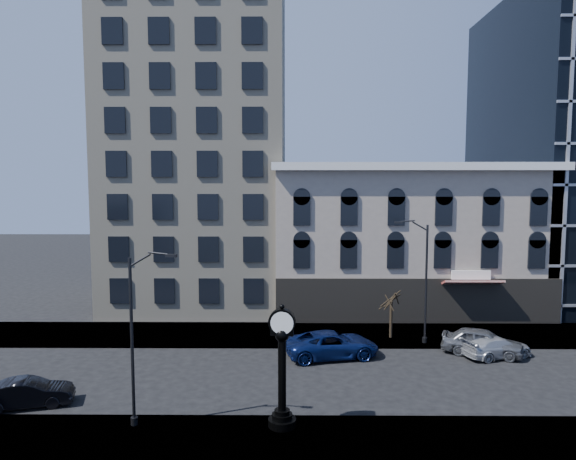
{
  "coord_description": "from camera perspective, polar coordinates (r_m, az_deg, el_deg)",
  "views": [
    {
      "loc": [
        2.24,
        -28.1,
        10.99
      ],
      "look_at": [
        2.0,
        4.0,
        8.0
      ],
      "focal_mm": 32.0,
      "sensor_mm": 36.0,
      "label": 1
    }
  ],
  "objects": [
    {
      "name": "sidewalk_far",
      "position": [
        37.78,
        -3.05,
        -11.5
      ],
      "size": [
        160.0,
        6.0,
        0.12
      ],
      "primitive_type": "cube",
      "color": "gray",
      "rests_on": "ground"
    },
    {
      "name": "street_clock",
      "position": [
        23.57,
        -0.66,
        -15.45
      ],
      "size": [
        1.26,
        1.26,
        5.56
      ],
      "rotation": [
        0.0,
        0.0,
        -0.08
      ],
      "color": "black",
      "rests_on": "sidewalk_near"
    },
    {
      "name": "car_far_c",
      "position": [
        35.73,
        20.76,
        -11.53
      ],
      "size": [
        5.36,
        3.7,
        1.69
      ],
      "primitive_type": "imported",
      "rotation": [
        0.0,
        0.0,
        1.19
      ],
      "color": "#595B60",
      "rests_on": "ground"
    },
    {
      "name": "sidewalk_near",
      "position": [
        22.99,
        -5.67,
        -23.09
      ],
      "size": [
        160.0,
        6.0,
        0.12
      ],
      "primitive_type": "cube",
      "color": "gray",
      "rests_on": "ground"
    },
    {
      "name": "bare_tree_far",
      "position": [
        36.77,
        11.42,
        -6.91
      ],
      "size": [
        2.43,
        2.43,
        4.17
      ],
      "color": "black",
      "rests_on": "sidewalk_far"
    },
    {
      "name": "ground",
      "position": [
        30.26,
        -4.0,
        -15.99
      ],
      "size": [
        160.0,
        160.0,
        0.0
      ],
      "primitive_type": "plane",
      "color": "black",
      "rests_on": "ground"
    },
    {
      "name": "victorian_row",
      "position": [
        45.34,
        12.86,
        -1.14
      ],
      "size": [
        22.6,
        11.19,
        12.5
      ],
      "color": "#A99A8B",
      "rests_on": "ground"
    },
    {
      "name": "street_lamp_far",
      "position": [
        35.49,
        14.18,
        -2.03
      ],
      "size": [
        2.2,
        0.57,
        8.51
      ],
      "rotation": [
        0.0,
        0.0,
        3.0
      ],
      "color": "black",
      "rests_on": "sidewalk_far"
    },
    {
      "name": "car_far_b",
      "position": [
        35.64,
        22.19,
        -11.94
      ],
      "size": [
        4.85,
        3.14,
        1.31
      ],
      "primitive_type": "imported",
      "rotation": [
        0.0,
        0.0,
        1.89
      ],
      "color": "#A5A8AD",
      "rests_on": "ground"
    },
    {
      "name": "car_far_a",
      "position": [
        33.18,
        4.91,
        -12.55
      ],
      "size": [
        6.31,
        3.87,
        1.63
      ],
      "primitive_type": "imported",
      "rotation": [
        0.0,
        0.0,
        1.78
      ],
      "color": "#0C194C",
      "rests_on": "ground"
    },
    {
      "name": "cream_tower",
      "position": [
        48.44,
        -9.85,
        15.15
      ],
      "size": [
        15.9,
        15.4,
        42.5
      ],
      "color": "beige",
      "rests_on": "ground"
    },
    {
      "name": "street_lamp_near",
      "position": [
        23.46,
        -15.79,
        -6.71
      ],
      "size": [
        2.07,
        0.51,
        8.03
      ],
      "rotation": [
        0.0,
        0.0,
        -0.13
      ],
      "color": "black",
      "rests_on": "sidewalk_near"
    },
    {
      "name": "car_near_b",
      "position": [
        29.32,
        -26.91,
        -15.84
      ],
      "size": [
        4.42,
        2.54,
        1.38
      ],
      "primitive_type": "imported",
      "rotation": [
        0.0,
        0.0,
        1.85
      ],
      "color": "black",
      "rests_on": "ground"
    }
  ]
}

